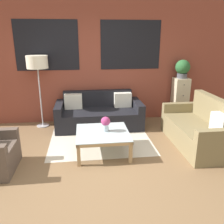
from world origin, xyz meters
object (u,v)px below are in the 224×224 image
drawer_cabinet (180,99)px  coffee_table (103,135)px  flower_vase (106,123)px  settee_vintage (199,130)px  couch_dark (99,115)px  floor_lamp (37,64)px  potted_plant (183,68)px

drawer_cabinet → coffee_table: bearing=-142.7°
flower_vase → settee_vintage: bearing=1.6°
settee_vintage → coffee_table: settee_vintage is taller
settee_vintage → coffee_table: bearing=-177.3°
couch_dark → flower_vase: bearing=-88.8°
coffee_table → flower_vase: size_ratio=3.44×
coffee_table → couch_dark: bearing=88.7°
settee_vintage → coffee_table: (-1.84, -0.09, 0.03)m
floor_lamp → coffee_table: bearing=-49.6°
settee_vintage → coffee_table: size_ratio=1.84×
coffee_table → potted_plant: potted_plant is taller
flower_vase → floor_lamp: bearing=132.4°
settee_vintage → drawer_cabinet: 1.50m
couch_dark → drawer_cabinet: bearing=6.7°
coffee_table → drawer_cabinet: drawer_cabinet is taller
drawer_cabinet → flower_vase: 2.51m
floor_lamp → potted_plant: size_ratio=3.69×
couch_dark → flower_vase: size_ratio=7.25×
coffee_table → drawer_cabinet: 2.58m
settee_vintage → couch_dark: bearing=145.7°
floor_lamp → potted_plant: floor_lamp is taller
flower_vase → couch_dark: bearing=91.2°
couch_dark → flower_vase: couch_dark is taller
potted_plant → settee_vintage: bearing=-98.0°
couch_dark → settee_vintage: settee_vintage is taller
drawer_cabinet → settee_vintage: bearing=-98.0°
settee_vintage → flower_vase: size_ratio=6.34×
couch_dark → settee_vintage: bearing=-34.3°
couch_dark → coffee_table: couch_dark is taller
drawer_cabinet → flower_vase: bearing=-142.6°
settee_vintage → drawer_cabinet: (0.21, 1.47, 0.21)m
floor_lamp → settee_vintage: bearing=-24.3°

